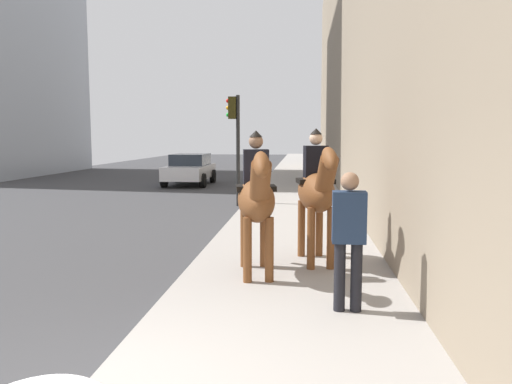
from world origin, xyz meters
The scene contains 5 objects.
mounted_horse_near centered at (3.95, -1.16, 1.32)m, with size 2.14×0.80×2.22m.
mounted_horse_far centered at (4.77, -2.09, 1.36)m, with size 2.14×0.81×2.26m.
pedestrian_greeting centered at (2.44, -2.42, 1.10)m, with size 0.27×0.40×1.70m.
car_near_lane centered at (19.54, 3.37, 0.76)m, with size 4.05×1.96×1.44m.
traffic_light_near_curb centered at (12.53, 0.31, 2.39)m, with size 0.20×0.44×3.55m.
Camera 1 is at (-3.64, -1.85, 2.24)m, focal length 35.58 mm.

